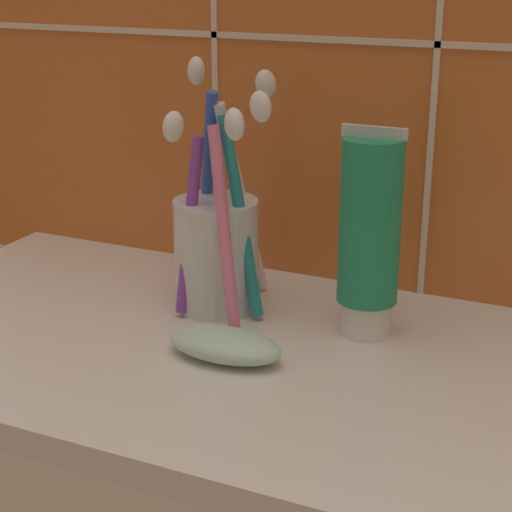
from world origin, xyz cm
name	(u,v)px	position (x,y,z in cm)	size (l,w,h in cm)	color
sink_counter	(339,378)	(0.00, 0.00, 1.00)	(73.90, 30.80, 2.00)	silver
toothbrush_cup	(218,241)	(-12.01, 5.71, 7.42)	(9.80, 11.99, 19.00)	silver
toothpaste_tube	(374,235)	(0.34, 5.75, 9.59)	(4.59, 4.38, 15.28)	white
soap_bar	(225,345)	(-7.52, -2.23, 3.02)	(8.33, 4.29, 2.03)	silver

